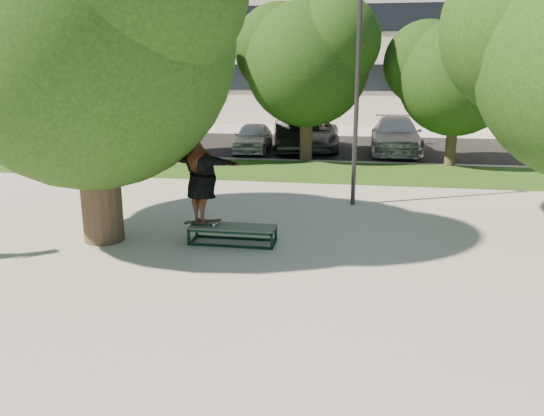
% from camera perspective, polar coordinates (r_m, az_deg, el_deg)
% --- Properties ---
extents(ground, '(120.00, 120.00, 0.00)m').
position_cam_1_polar(ground, '(9.84, 2.25, -6.53)').
color(ground, '#9C9890').
rests_on(ground, ground).
extents(grass_strip, '(30.00, 4.00, 0.02)m').
position_cam_1_polar(grass_strip, '(18.93, 8.90, 3.78)').
color(grass_strip, '#1C4513').
rests_on(grass_strip, ground).
extents(asphalt_strip, '(40.00, 8.00, 0.01)m').
position_cam_1_polar(asphalt_strip, '(25.37, 6.84, 6.62)').
color(asphalt_strip, black).
rests_on(asphalt_strip, ground).
extents(tree_left, '(6.96, 5.95, 7.12)m').
position_cam_1_polar(tree_left, '(11.57, -19.52, 18.19)').
color(tree_left, '#38281E').
rests_on(tree_left, ground).
extents(bg_tree_left, '(5.28, 4.51, 5.77)m').
position_cam_1_polar(bg_tree_left, '(21.58, -11.86, 14.93)').
color(bg_tree_left, '#38281E').
rests_on(bg_tree_left, ground).
extents(bg_tree_mid, '(5.76, 4.92, 6.24)m').
position_cam_1_polar(bg_tree_mid, '(21.29, 3.63, 15.97)').
color(bg_tree_mid, '#38281E').
rests_on(bg_tree_mid, ground).
extents(bg_tree_right, '(5.04, 4.31, 5.43)m').
position_cam_1_polar(bg_tree_right, '(20.93, 19.10, 13.80)').
color(bg_tree_right, '#38281E').
rests_on(bg_tree_right, ground).
extents(lamppost, '(0.25, 0.15, 6.11)m').
position_cam_1_polar(lamppost, '(14.10, 9.16, 12.90)').
color(lamppost, '#2D2D30').
rests_on(lamppost, ground).
extents(office_building, '(30.00, 14.12, 16.00)m').
position_cam_1_polar(office_building, '(41.43, 5.40, 20.89)').
color(office_building, beige).
rests_on(office_building, ground).
extents(grind_box, '(1.80, 0.60, 0.38)m').
position_cam_1_polar(grind_box, '(11.18, -4.25, -2.87)').
color(grind_box, black).
rests_on(grind_box, ground).
extents(skater_rig, '(2.12, 1.35, 1.76)m').
position_cam_1_polar(skater_rig, '(11.07, -7.63, 2.77)').
color(skater_rig, white).
rests_on(skater_rig, grind_box).
extents(car_silver_a, '(1.74, 3.81, 1.27)m').
position_cam_1_polar(car_silver_a, '(23.45, -2.04, 7.60)').
color(car_silver_a, silver).
rests_on(car_silver_a, asphalt_strip).
extents(car_dark, '(2.18, 4.29, 1.35)m').
position_cam_1_polar(car_dark, '(23.48, 2.12, 7.71)').
color(car_dark, black).
rests_on(car_dark, asphalt_strip).
extents(car_grey, '(2.43, 4.80, 1.30)m').
position_cam_1_polar(car_grey, '(24.08, 4.59, 7.79)').
color(car_grey, slate).
rests_on(car_grey, asphalt_strip).
extents(car_silver_b, '(2.13, 5.15, 1.49)m').
position_cam_1_polar(car_silver_b, '(23.88, 13.17, 7.62)').
color(car_silver_b, silver).
rests_on(car_silver_b, asphalt_strip).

